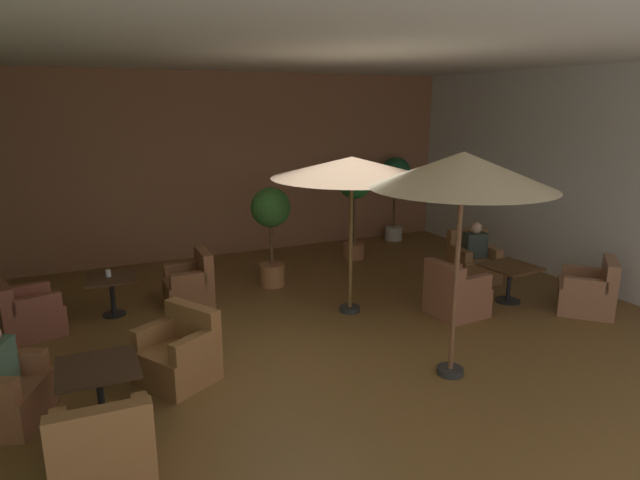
{
  "coord_description": "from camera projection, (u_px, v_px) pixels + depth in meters",
  "views": [
    {
      "loc": [
        -3.17,
        -6.38,
        3.19
      ],
      "look_at": [
        0.0,
        0.49,
        1.27
      ],
      "focal_mm": 30.41,
      "sensor_mm": 36.0,
      "label": 1
    }
  ],
  "objects": [
    {
      "name": "cafe_table_front_left",
      "position": [
        112.0,
        285.0,
        8.28
      ],
      "size": [
        0.78,
        0.78,
        0.61
      ],
      "color": "black",
      "rests_on": "ground_plane"
    },
    {
      "name": "cafe_table_mid_center",
      "position": [
        99.0,
        377.0,
        5.49
      ],
      "size": [
        0.79,
        0.79,
        0.61
      ],
      "color": "black",
      "rests_on": "ground_plane"
    },
    {
      "name": "ground_plane",
      "position": [
        334.0,
        335.0,
        7.68
      ],
      "size": [
        10.1,
        9.78,
        0.02
      ],
      "primitive_type": "cube",
      "color": "brown"
    },
    {
      "name": "patio_umbrella_tall_red",
      "position": [
        352.0,
        168.0,
        7.99
      ],
      "size": [
        2.41,
        2.41,
        2.43
      ],
      "color": "#2D2D2D",
      "rests_on": "ground_plane"
    },
    {
      "name": "potted_tree_mid_right",
      "position": [
        271.0,
        221.0,
        9.47
      ],
      "size": [
        0.7,
        0.7,
        1.78
      ],
      "color": "#A66A41",
      "rests_on": "ground_plane"
    },
    {
      "name": "patron_blue_shirt",
      "position": [
        475.0,
        242.0,
        9.86
      ],
      "size": [
        0.43,
        0.29,
        0.65
      ],
      "color": "#35423B",
      "rests_on": "ground_plane"
    },
    {
      "name": "armchair_front_right_east",
      "position": [
        589.0,
        292.0,
        8.46
      ],
      "size": [
        1.13,
        1.13,
        0.87
      ],
      "color": "#9C694A",
      "rests_on": "ground_plane"
    },
    {
      "name": "ceiling_slab",
      "position": [
        336.0,
        48.0,
        6.74
      ],
      "size": [
        10.1,
        9.78,
        0.06
      ],
      "primitive_type": "cube",
      "color": "silver",
      "rests_on": "wall_back_brick"
    },
    {
      "name": "armchair_front_left_east",
      "position": [
        191.0,
        285.0,
        8.79
      ],
      "size": [
        0.72,
        0.78,
        0.88
      ],
      "color": "brown",
      "rests_on": "ground_plane"
    },
    {
      "name": "potted_tree_left_corner",
      "position": [
        395.0,
        181.0,
        12.68
      ],
      "size": [
        0.71,
        0.71,
        1.97
      ],
      "color": "silver",
      "rests_on": "ground_plane"
    },
    {
      "name": "armchair_front_left_north",
      "position": [
        27.0,
        315.0,
        7.59
      ],
      "size": [
        0.95,
        0.91,
        0.82
      ],
      "color": "#A15745",
      "rests_on": "ground_plane"
    },
    {
      "name": "armchair_front_right_north",
      "position": [
        455.0,
        295.0,
        8.33
      ],
      "size": [
        0.8,
        0.81,
        0.87
      ],
      "color": "#965C42",
      "rests_on": "ground_plane"
    },
    {
      "name": "cafe_table_front_right",
      "position": [
        510.0,
        274.0,
        8.85
      ],
      "size": [
        0.84,
        0.84,
        0.61
      ],
      "color": "black",
      "rests_on": "ground_plane"
    },
    {
      "name": "armchair_mid_center_south",
      "position": [
        104.0,
        452.0,
        4.61
      ],
      "size": [
        0.84,
        0.73,
        0.84
      ],
      "color": "#9B663C",
      "rests_on": "ground_plane"
    },
    {
      "name": "patio_umbrella_center_beige",
      "position": [
        463.0,
        172.0,
        5.96
      ],
      "size": [
        2.07,
        2.07,
        2.68
      ],
      "color": "#2D2D2D",
      "rests_on": "ground_plane"
    },
    {
      "name": "armchair_front_right_south",
      "position": [
        472.0,
        262.0,
        10.01
      ],
      "size": [
        0.89,
        0.9,
        0.91
      ],
      "color": "#95663F",
      "rests_on": "ground_plane"
    },
    {
      "name": "wall_back_brick",
      "position": [
        234.0,
        165.0,
        11.48
      ],
      "size": [
        10.1,
        0.08,
        3.82
      ],
      "primitive_type": "cube",
      "color": "#9D684A",
      "rests_on": "ground_plane"
    },
    {
      "name": "wall_right_plain",
      "position": [
        598.0,
        180.0,
        9.25
      ],
      "size": [
        0.08,
        9.78,
        3.82
      ],
      "primitive_type": "cube",
      "color": "silver",
      "rests_on": "ground_plane"
    },
    {
      "name": "iced_drink_cup",
      "position": [
        108.0,
        273.0,
        8.26
      ],
      "size": [
        0.08,
        0.08,
        0.11
      ],
      "primitive_type": "cylinder",
      "color": "white",
      "rests_on": "cafe_table_front_left"
    },
    {
      "name": "potted_tree_mid_left",
      "position": [
        355.0,
        193.0,
        11.13
      ],
      "size": [
        0.71,
        0.71,
        1.99
      ],
      "color": "#A86845",
      "rests_on": "ground_plane"
    },
    {
      "name": "armchair_mid_center_north",
      "position": [
        179.0,
        355.0,
        6.36
      ],
      "size": [
        1.03,
        1.06,
        0.87
      ],
      "color": "#9C683C",
      "rests_on": "ground_plane"
    }
  ]
}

